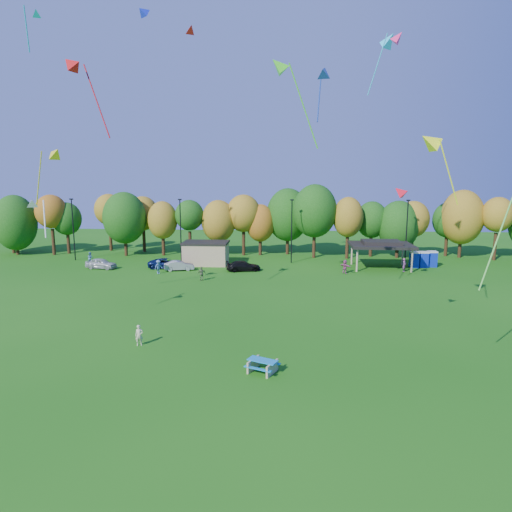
# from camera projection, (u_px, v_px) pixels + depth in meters

# --- Properties ---
(ground) EXTENTS (160.00, 160.00, 0.00)m
(ground) POSITION_uv_depth(u_px,v_px,m) (260.00, 392.00, 26.32)
(ground) COLOR #19600F
(ground) RESTS_ON ground
(tree_line) EXTENTS (93.57, 10.55, 11.15)m
(tree_line) POSITION_uv_depth(u_px,v_px,m) (272.00, 218.00, 70.09)
(tree_line) COLOR black
(tree_line) RESTS_ON ground
(lamp_posts) EXTENTS (64.50, 0.25, 9.09)m
(lamp_posts) POSITION_uv_depth(u_px,v_px,m) (292.00, 229.00, 64.64)
(lamp_posts) COLOR black
(lamp_posts) RESTS_ON ground
(utility_building) EXTENTS (6.30, 4.30, 3.25)m
(utility_building) POSITION_uv_depth(u_px,v_px,m) (206.00, 253.00, 64.07)
(utility_building) COLOR tan
(utility_building) RESTS_ON ground
(pavilion) EXTENTS (8.20, 6.20, 3.77)m
(pavilion) POSITION_uv_depth(u_px,v_px,m) (381.00, 245.00, 61.14)
(pavilion) COLOR tan
(pavilion) RESTS_ON ground
(porta_potties) EXTENTS (3.75, 1.77, 2.18)m
(porta_potties) POSITION_uv_depth(u_px,v_px,m) (423.00, 259.00, 62.19)
(porta_potties) COLOR #0D28B0
(porta_potties) RESTS_ON ground
(picnic_table) EXTENTS (2.35, 2.19, 0.81)m
(picnic_table) POSITION_uv_depth(u_px,v_px,m) (263.00, 365.00, 28.87)
(picnic_table) COLOR tan
(picnic_table) RESTS_ON ground
(kite_flyer) EXTENTS (0.66, 0.55, 1.54)m
(kite_flyer) POSITION_uv_depth(u_px,v_px,m) (139.00, 335.00, 33.38)
(kite_flyer) COLOR beige
(kite_flyer) RESTS_ON ground
(car_a) EXTENTS (4.36, 2.30, 1.41)m
(car_a) POSITION_uv_depth(u_px,v_px,m) (101.00, 263.00, 61.24)
(car_a) COLOR silver
(car_a) RESTS_ON ground
(car_b) EXTENTS (4.15, 2.34, 1.29)m
(car_b) POSITION_uv_depth(u_px,v_px,m) (179.00, 266.00, 60.11)
(car_b) COLOR #9C9CA1
(car_b) RESTS_ON ground
(car_c) EXTENTS (4.85, 2.40, 1.32)m
(car_c) POSITION_uv_depth(u_px,v_px,m) (166.00, 263.00, 61.57)
(car_c) COLOR #0D1B51
(car_c) RESTS_ON ground
(car_d) EXTENTS (4.80, 2.82, 1.31)m
(car_d) POSITION_uv_depth(u_px,v_px,m) (243.00, 266.00, 59.79)
(car_d) COLOR black
(car_d) RESTS_ON ground
(far_person_0) EXTENTS (1.25, 1.30, 1.78)m
(far_person_0) POSITION_uv_depth(u_px,v_px,m) (158.00, 267.00, 58.06)
(far_person_0) COLOR #5073B0
(far_person_0) RESTS_ON ground
(far_person_1) EXTENTS (1.07, 1.07, 1.76)m
(far_person_1) POSITION_uv_depth(u_px,v_px,m) (90.00, 258.00, 64.29)
(far_person_1) COLOR teal
(far_person_1) RESTS_ON ground
(far_person_2) EXTENTS (0.71, 0.77, 1.76)m
(far_person_2) POSITION_uv_depth(u_px,v_px,m) (404.00, 265.00, 59.31)
(far_person_2) COLOR #9D4A94
(far_person_2) RESTS_ON ground
(far_person_3) EXTENTS (1.50, 1.55, 1.76)m
(far_person_3) POSITION_uv_depth(u_px,v_px,m) (345.00, 267.00, 58.25)
(far_person_3) COLOR #A3447B
(far_person_3) RESTS_ON ground
(far_person_4) EXTENTS (1.07, 0.70, 1.69)m
(far_person_4) POSITION_uv_depth(u_px,v_px,m) (202.00, 274.00, 54.17)
(far_person_4) COLOR #596C42
(far_person_4) RESTS_ON ground
(kite_0) EXTENTS (1.37, 2.04, 3.37)m
(kite_0) POSITION_uv_depth(u_px,v_px,m) (33.00, 203.00, 34.18)
(kite_0) COLOR silver
(kite_1) EXTENTS (1.80, 1.57, 1.49)m
(kite_1) POSITION_uv_depth(u_px,v_px,m) (398.00, 37.00, 41.85)
(kite_1) COLOR #FB2970
(kite_2) EXTENTS (3.78, 1.69, 6.40)m
(kite_2) POSITION_uv_depth(u_px,v_px,m) (71.00, 65.00, 34.88)
(kite_2) COLOR red
(kite_3) EXTENTS (3.49, 1.79, 5.64)m
(kite_3) POSITION_uv_depth(u_px,v_px,m) (430.00, 142.00, 33.33)
(kite_3) COLOR #EBFF1A
(kite_4) EXTENTS (1.42, 2.52, 4.30)m
(kite_4) POSITION_uv_depth(u_px,v_px,m) (36.00, 14.00, 43.34)
(kite_4) COLOR #0EC4D4
(kite_5) EXTENTS (1.48, 1.51, 1.23)m
(kite_5) POSITION_uv_depth(u_px,v_px,m) (146.00, 12.00, 35.21)
(kite_5) COLOR #1628CB
(kite_6) EXTENTS (3.48, 3.43, 6.66)m
(kite_6) POSITION_uv_depth(u_px,v_px,m) (389.00, 40.00, 47.04)
(kite_6) COLOR #28D0FF
(kite_7) EXTENTS (3.01, 2.39, 5.44)m
(kite_7) POSITION_uv_depth(u_px,v_px,m) (55.00, 154.00, 40.19)
(kite_7) COLOR yellow
(kite_8) EXTENTS (1.40, 1.27, 1.15)m
(kite_8) POSITION_uv_depth(u_px,v_px,m) (399.00, 192.00, 31.59)
(kite_8) COLOR red
(kite_9) EXTENTS (1.78, 1.91, 1.56)m
(kite_9) POSITION_uv_depth(u_px,v_px,m) (190.00, 29.00, 50.35)
(kite_9) COLOR red
(kite_14) EXTENTS (1.46, 2.77, 4.47)m
(kite_14) POSITION_uv_depth(u_px,v_px,m) (324.00, 72.00, 35.16)
(kite_14) COLOR #1C3C9C
(kite_15) EXTENTS (4.33, 1.52, 7.39)m
(kite_15) POSITION_uv_depth(u_px,v_px,m) (278.00, 67.00, 36.11)
(kite_15) COLOR #3DD51C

